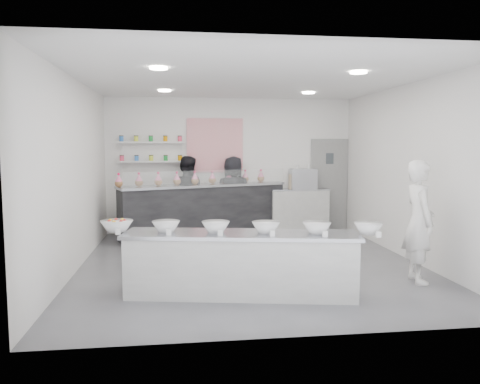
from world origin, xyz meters
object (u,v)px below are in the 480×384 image
object	(u,v)px
prep_counter	(241,264)
espresso_machine	(303,179)
espresso_ledge	(299,210)
woman_prep	(419,221)
staff_left	(187,195)
staff_right	(233,195)
back_bar	(204,210)

from	to	relation	value
prep_counter	espresso_machine	distance (m)	4.86
prep_counter	espresso_ledge	bearing A→B (deg)	76.79
espresso_ledge	woman_prep	world-z (taller)	woman_prep
espresso_machine	staff_left	size ratio (longest dim) A/B	0.33
espresso_ledge	woman_prep	size ratio (longest dim) A/B	0.75
espresso_ledge	espresso_machine	distance (m)	0.71
espresso_machine	staff_right	distance (m)	1.62
staff_left	staff_right	distance (m)	1.03
espresso_machine	staff_right	xyz separation A→B (m)	(-1.58, -0.04, -0.33)
espresso_ledge	woman_prep	xyz separation A→B (m)	(0.69, -4.08, 0.39)
espresso_machine	staff_left	bearing A→B (deg)	-179.06
prep_counter	staff_right	world-z (taller)	staff_right
espresso_machine	woman_prep	xyz separation A→B (m)	(0.61, -4.08, -0.32)
espresso_ledge	staff_right	bearing A→B (deg)	-178.38
staff_left	staff_right	world-z (taller)	staff_left
prep_counter	back_bar	size ratio (longest dim) A/B	0.83
woman_prep	staff_right	bearing A→B (deg)	34.88
staff_left	espresso_machine	bearing A→B (deg)	-159.10
staff_right	espresso_machine	bearing A→B (deg)	-177.99
prep_counter	staff_left	xyz separation A→B (m)	(-0.63, 4.33, 0.45)
back_bar	woman_prep	size ratio (longest dim) A/B	2.09
prep_counter	staff_left	distance (m)	4.40
espresso_ledge	staff_right	distance (m)	1.56
staff_right	staff_left	bearing A→B (deg)	0.46
back_bar	staff_left	xyz separation A→B (m)	(-0.36, 0.25, 0.30)
back_bar	espresso_ledge	distance (m)	2.20
back_bar	woman_prep	world-z (taller)	woman_prep
espresso_machine	staff_right	bearing A→B (deg)	-178.45
prep_counter	espresso_ledge	size ratio (longest dim) A/B	2.31
espresso_machine	staff_left	distance (m)	2.63
back_bar	woman_prep	distance (m)	4.76
espresso_machine	espresso_ledge	bearing A→B (deg)	180.00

